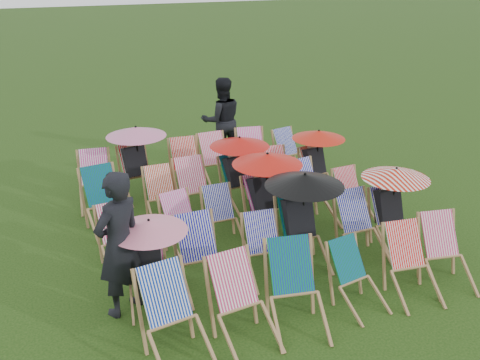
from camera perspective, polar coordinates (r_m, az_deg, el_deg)
name	(u,v)px	position (r m, az deg, el deg)	size (l,w,h in m)	color
ground	(251,238)	(8.77, 1.14, -6.18)	(100.00, 100.00, 0.00)	black
deckchair_0	(175,319)	(6.17, -6.92, -14.53)	(0.77, 1.00, 1.01)	#997247
deckchair_1	(244,304)	(6.37, 0.40, -13.14)	(0.73, 0.96, 0.99)	#997247
deckchair_2	(297,291)	(6.60, 6.10, -11.68)	(0.85, 1.05, 1.02)	#997247
deckchair_3	(359,278)	(7.13, 12.53, -10.15)	(0.66, 0.85, 0.84)	#997247
deckchair_4	(413,265)	(7.52, 18.02, -8.60)	(0.73, 0.93, 0.93)	#997247
deckchair_5	(448,254)	(7.93, 21.27, -7.34)	(0.78, 0.96, 0.93)	#997247
deckchair_6	(149,262)	(7.01, -9.70, -8.65)	(0.99, 1.05, 1.17)	#997247
deckchair_7	(202,257)	(7.29, -4.04, -8.23)	(0.67, 0.92, 0.97)	#997247
deckchair_8	(267,250)	(7.55, 2.86, -7.47)	(0.67, 0.86, 0.87)	#997247
deckchair_9	(303,218)	(7.83, 6.76, -4.08)	(1.15, 1.21, 1.37)	#997247
deckchair_10	(362,228)	(8.27, 12.93, -4.96)	(0.64, 0.88, 0.95)	#997247
deckchair_11	(394,206)	(8.65, 16.09, -2.68)	(1.05, 1.10, 1.24)	#997247
deckchair_12	(120,239)	(8.04, -12.72, -6.13)	(0.61, 0.82, 0.86)	#997247
deckchair_13	(185,226)	(8.24, -5.86, -4.85)	(0.71, 0.89, 0.88)	#997247
deckchair_14	(223,217)	(8.48, -1.82, -4.00)	(0.59, 0.81, 0.85)	#997247
deckchair_15	(268,193)	(8.64, 3.01, -1.42)	(1.14, 1.22, 1.35)	#997247
deckchair_16	(312,195)	(9.11, 7.70, -1.64)	(0.81, 1.03, 1.03)	#997247
deckchair_17	(354,196)	(9.47, 12.07, -1.63)	(0.57, 0.78, 0.83)	#997247
deckchair_18	(106,202)	(9.11, -14.12, -2.24)	(0.76, 0.99, 1.00)	#997247
deckchair_19	(163,196)	(9.30, -8.22, -1.67)	(0.61, 0.83, 0.88)	#997247
deckchair_20	(196,190)	(9.37, -4.73, -1.04)	(0.64, 0.89, 0.96)	#997247
deckchair_21	(240,171)	(9.65, 0.03, 0.99)	(1.07, 1.15, 1.27)	#997247
deckchair_22	(279,176)	(10.00, 4.14, 0.44)	(0.67, 0.90, 0.93)	#997247
deckchair_23	(318,161)	(10.36, 8.36, 2.07)	(1.01, 1.07, 1.20)	#997247
deckchair_24	(96,181)	(10.05, -15.15, -0.09)	(0.76, 0.97, 0.97)	#997247
deckchair_25	(137,161)	(10.22, -10.88, 2.02)	(1.12, 1.18, 1.33)	#997247
deckchair_26	(187,166)	(10.48, -5.65, 1.50)	(0.71, 0.93, 0.95)	#997247
deckchair_27	(218,161)	(10.69, -2.37, 2.07)	(0.65, 0.90, 0.97)	#997247
deckchair_28	(253,156)	(10.94, 1.44, 2.60)	(0.81, 1.01, 0.98)	#997247
deckchair_29	(292,152)	(11.37, 5.57, 2.99)	(0.70, 0.88, 0.87)	#997247
person_left	(119,244)	(6.78, -12.76, -6.71)	(0.70, 0.46, 1.92)	black
person_rear	(222,120)	(11.77, -1.96, 6.37)	(0.92, 0.72, 1.89)	black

